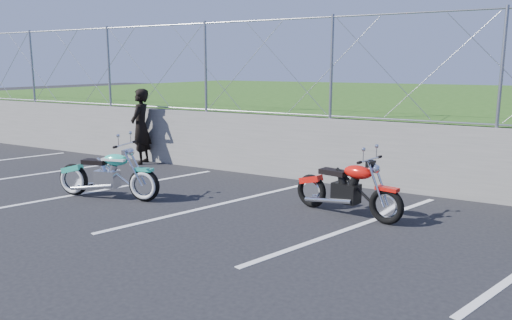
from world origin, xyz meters
The scene contains 8 objects.
ground centered at (0.00, 0.00, 0.00)m, with size 90.00×90.00×0.00m, color black.
retaining_wall centered at (0.00, 3.50, 0.65)m, with size 30.00×0.22×1.30m, color slate.
grass_field centered at (0.00, 13.50, 0.65)m, with size 30.00×20.00×1.30m, color #244A13.
chain_link_fence centered at (0.00, 3.50, 2.30)m, with size 28.00×0.03×2.00m.
parking_lines centered at (1.20, 1.00, 0.00)m, with size 18.29×4.31×0.01m.
cruiser_turquoise centered at (-1.91, 0.38, 0.40)m, with size 2.00×0.67×1.01m.
naked_orange centered at (2.12, 1.51, 0.41)m, with size 1.90×0.64×0.96m.
person_standing centered at (-3.65, 3.10, 0.90)m, with size 0.66×0.43×1.80m, color black.
Camera 1 is at (4.63, -5.80, 2.34)m, focal length 35.00 mm.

